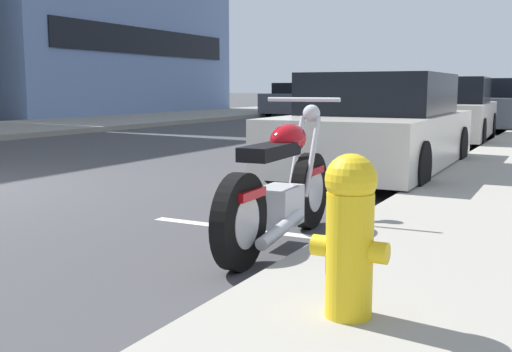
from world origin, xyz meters
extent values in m
cube|color=gray|center=(12.00, 7.49, 0.07)|extent=(120.00, 5.00, 0.14)
cube|color=silver|center=(0.00, -4.39, 0.00)|extent=(0.12, 2.20, 0.01)
cylinder|color=black|center=(0.32, -4.67, 0.33)|extent=(0.66, 0.14, 0.65)
cylinder|color=silver|center=(0.32, -4.67, 0.33)|extent=(0.36, 0.14, 0.36)
cylinder|color=black|center=(-1.04, -4.74, 0.33)|extent=(0.66, 0.14, 0.65)
cylinder|color=silver|center=(-1.04, -4.74, 0.33)|extent=(0.36, 0.14, 0.36)
cube|color=silver|center=(-0.36, -4.70, 0.31)|extent=(0.41, 0.28, 0.30)
cube|color=black|center=(-0.54, -4.71, 0.75)|extent=(0.69, 0.25, 0.10)
ellipsoid|color=#B20C14|center=(-0.18, -4.69, 0.81)|extent=(0.49, 0.26, 0.24)
cube|color=#B20C14|center=(-0.99, -4.74, 0.50)|extent=(0.37, 0.20, 0.06)
cube|color=#B20C14|center=(0.30, -4.67, 0.50)|extent=(0.33, 0.18, 0.06)
cylinder|color=silver|center=(0.17, -4.61, 0.64)|extent=(0.34, 0.06, 0.65)
cylinder|color=silver|center=(0.17, -4.75, 0.64)|extent=(0.34, 0.06, 0.65)
cylinder|color=silver|center=(0.14, -4.68, 1.11)|extent=(0.07, 0.62, 0.04)
sphere|color=silver|center=(0.34, -4.67, 0.99)|extent=(0.15, 0.15, 0.15)
cylinder|color=silver|center=(-0.65, -4.86, 0.21)|extent=(0.71, 0.13, 0.16)
cube|color=beige|center=(3.77, -4.24, 0.50)|extent=(4.30, 1.91, 0.69)
cube|color=black|center=(3.83, -4.24, 1.12)|extent=(2.18, 1.74, 0.55)
cylinder|color=black|center=(5.17, -3.37, 0.31)|extent=(0.62, 0.23, 0.62)
cylinder|color=black|center=(5.20, -5.07, 0.31)|extent=(0.62, 0.23, 0.62)
cylinder|color=black|center=(2.35, -3.40, 0.31)|extent=(0.62, 0.23, 0.62)
cylinder|color=black|center=(2.37, -5.10, 0.31)|extent=(0.62, 0.23, 0.62)
cube|color=beige|center=(9.51, -4.09, 0.52)|extent=(4.29, 1.99, 0.72)
cube|color=black|center=(9.40, -4.10, 1.15)|extent=(2.11, 1.74, 0.56)
cylinder|color=black|center=(10.85, -3.21, 0.31)|extent=(0.63, 0.25, 0.62)
cylinder|color=black|center=(10.93, -4.83, 0.31)|extent=(0.63, 0.25, 0.62)
cylinder|color=black|center=(8.08, -3.35, 0.31)|extent=(0.63, 0.25, 0.62)
cylinder|color=black|center=(8.16, -4.97, 0.31)|extent=(0.63, 0.25, 0.62)
cube|color=#4C515B|center=(14.59, -4.47, 0.55)|extent=(4.66, 1.93, 0.78)
cube|color=black|center=(14.68, -4.47, 1.20)|extent=(2.17, 1.74, 0.54)
cylinder|color=black|center=(16.11, -3.60, 0.31)|extent=(0.62, 0.23, 0.62)
cylinder|color=black|center=(13.05, -3.65, 0.31)|extent=(0.62, 0.23, 0.62)
cube|color=#141947|center=(29.18, 1.66, 0.78)|extent=(2.18, 5.51, 0.99)
cube|color=black|center=(29.18, 1.66, 1.62)|extent=(2.02, 3.98, 0.70)
cylinder|color=black|center=(28.21, 3.49, 0.38)|extent=(0.28, 0.77, 0.76)
cylinder|color=black|center=(30.04, 3.54, 0.38)|extent=(0.28, 0.77, 0.76)
cylinder|color=black|center=(28.31, -0.22, 0.38)|extent=(0.28, 0.77, 0.76)
cylinder|color=black|center=(30.14, -0.17, 0.38)|extent=(0.28, 0.77, 0.76)
cube|color=#4C515B|center=(20.37, 4.25, 0.57)|extent=(4.68, 1.88, 0.81)
cube|color=black|center=(20.50, 4.25, 1.20)|extent=(2.54, 1.68, 0.45)
cylinder|color=black|center=(18.86, 3.41, 0.31)|extent=(0.63, 0.24, 0.62)
cylinder|color=black|center=(18.82, 5.01, 0.31)|extent=(0.63, 0.24, 0.62)
cylinder|color=black|center=(21.92, 3.49, 0.31)|extent=(0.63, 0.24, 0.62)
cylinder|color=black|center=(21.88, 5.09, 0.31)|extent=(0.63, 0.24, 0.62)
cylinder|color=gold|center=(-1.86, -5.78, 0.43)|extent=(0.22, 0.22, 0.59)
sphere|color=gold|center=(-1.86, -5.78, 0.79)|extent=(0.24, 0.24, 0.24)
cylinder|color=gold|center=(-1.86, -5.64, 0.46)|extent=(0.10, 0.08, 0.10)
cylinder|color=gold|center=(-1.86, -5.92, 0.46)|extent=(0.10, 0.08, 0.10)
cube|color=black|center=(17.08, 9.76, 3.16)|extent=(11.39, 0.06, 1.10)
camera|label=1|loc=(-4.50, -6.68, 1.20)|focal=43.08mm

